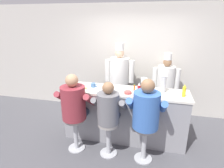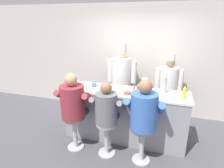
{
  "view_description": "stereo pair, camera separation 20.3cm",
  "coord_description": "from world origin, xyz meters",
  "px_view_note": "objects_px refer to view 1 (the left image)",
  "views": [
    {
      "loc": [
        0.52,
        -3.0,
        2.32
      ],
      "look_at": [
        -0.25,
        0.27,
        1.16
      ],
      "focal_mm": 30.0,
      "sensor_mm": 36.0,
      "label": 1
    },
    {
      "loc": [
        0.72,
        -2.95,
        2.32
      ],
      "look_at": [
        -0.25,
        0.27,
        1.16
      ],
      "focal_mm": 30.0,
      "sensor_mm": 36.0,
      "label": 2
    }
  ],
  "objects_px": {
    "coffee_mug_blue": "(93,85)",
    "breakfast_plate": "(85,89)",
    "cup_stack_steel": "(164,84)",
    "diner_seated_maroon": "(74,104)",
    "mustard_bottle_yellow": "(184,91)",
    "diner_seated_blue": "(146,112)",
    "diner_seated_grey": "(109,111)",
    "ketchup_bottle_red": "(139,89)",
    "hot_sauce_bottle_orange": "(134,88)",
    "coffee_mug_white": "(105,87)",
    "cook_in_whites_near": "(119,77)",
    "cook_in_whites_far": "(165,84)",
    "cereal_bowl": "(128,92)",
    "water_pitcher_clear": "(144,83)"
  },
  "relations": [
    {
      "from": "water_pitcher_clear",
      "to": "cup_stack_steel",
      "type": "distance_m",
      "value": 0.38
    },
    {
      "from": "coffee_mug_blue",
      "to": "ketchup_bottle_red",
      "type": "bearing_deg",
      "value": -10.81
    },
    {
      "from": "ketchup_bottle_red",
      "to": "diner_seated_blue",
      "type": "distance_m",
      "value": 0.49
    },
    {
      "from": "ketchup_bottle_red",
      "to": "mustard_bottle_yellow",
      "type": "distance_m",
      "value": 0.78
    },
    {
      "from": "water_pitcher_clear",
      "to": "diner_seated_maroon",
      "type": "distance_m",
      "value": 1.38
    },
    {
      "from": "water_pitcher_clear",
      "to": "cook_in_whites_far",
      "type": "height_order",
      "value": "cook_in_whites_far"
    },
    {
      "from": "hot_sauce_bottle_orange",
      "to": "coffee_mug_white",
      "type": "bearing_deg",
      "value": 177.78
    },
    {
      "from": "mustard_bottle_yellow",
      "to": "cook_in_whites_near",
      "type": "xyz_separation_m",
      "value": [
        -1.35,
        1.03,
        -0.15
      ]
    },
    {
      "from": "coffee_mug_blue",
      "to": "cook_in_whites_near",
      "type": "height_order",
      "value": "cook_in_whites_near"
    },
    {
      "from": "cup_stack_steel",
      "to": "diner_seated_blue",
      "type": "relative_size",
      "value": 0.21
    },
    {
      "from": "mustard_bottle_yellow",
      "to": "diner_seated_grey",
      "type": "xyz_separation_m",
      "value": [
        -1.24,
        -0.48,
        -0.29
      ]
    },
    {
      "from": "ketchup_bottle_red",
      "to": "coffee_mug_blue",
      "type": "distance_m",
      "value": 0.94
    },
    {
      "from": "diner_seated_blue",
      "to": "hot_sauce_bottle_orange",
      "type": "bearing_deg",
      "value": 117.65
    },
    {
      "from": "ketchup_bottle_red",
      "to": "cup_stack_steel",
      "type": "bearing_deg",
      "value": 26.69
    },
    {
      "from": "breakfast_plate",
      "to": "ketchup_bottle_red",
      "type": "bearing_deg",
      "value": -0.25
    },
    {
      "from": "mustard_bottle_yellow",
      "to": "diner_seated_blue",
      "type": "xyz_separation_m",
      "value": [
        -0.61,
        -0.47,
        -0.24
      ]
    },
    {
      "from": "cereal_bowl",
      "to": "diner_seated_maroon",
      "type": "bearing_deg",
      "value": -156.64
    },
    {
      "from": "breakfast_plate",
      "to": "diner_seated_grey",
      "type": "relative_size",
      "value": 0.18
    },
    {
      "from": "hot_sauce_bottle_orange",
      "to": "coffee_mug_white",
      "type": "relative_size",
      "value": 1.17
    },
    {
      "from": "breakfast_plate",
      "to": "cereal_bowl",
      "type": "xyz_separation_m",
      "value": [
        0.85,
        -0.02,
        0.01
      ]
    },
    {
      "from": "coffee_mug_blue",
      "to": "mustard_bottle_yellow",
      "type": "bearing_deg",
      "value": -3.49
    },
    {
      "from": "ketchup_bottle_red",
      "to": "cook_in_whites_far",
      "type": "relative_size",
      "value": 0.14
    },
    {
      "from": "coffee_mug_white",
      "to": "cup_stack_steel",
      "type": "xyz_separation_m",
      "value": [
        1.1,
        0.1,
        0.11
      ]
    },
    {
      "from": "cereal_bowl",
      "to": "diner_seated_blue",
      "type": "xyz_separation_m",
      "value": [
        0.36,
        -0.38,
        -0.16
      ]
    },
    {
      "from": "ketchup_bottle_red",
      "to": "cook_in_whites_near",
      "type": "relative_size",
      "value": 0.12
    },
    {
      "from": "coffee_mug_blue",
      "to": "cook_in_whites_far",
      "type": "bearing_deg",
      "value": 35.17
    },
    {
      "from": "diner_seated_grey",
      "to": "diner_seated_blue",
      "type": "bearing_deg",
      "value": 0.49
    },
    {
      "from": "mustard_bottle_yellow",
      "to": "cook_in_whites_far",
      "type": "relative_size",
      "value": 0.14
    },
    {
      "from": "ketchup_bottle_red",
      "to": "coffee_mug_blue",
      "type": "relative_size",
      "value": 1.57
    },
    {
      "from": "coffee_mug_blue",
      "to": "cup_stack_steel",
      "type": "height_order",
      "value": "cup_stack_steel"
    },
    {
      "from": "coffee_mug_white",
      "to": "cook_in_whites_far",
      "type": "relative_size",
      "value": 0.08
    },
    {
      "from": "cook_in_whites_far",
      "to": "cook_in_whites_near",
      "type": "bearing_deg",
      "value": -175.29
    },
    {
      "from": "coffee_mug_white",
      "to": "coffee_mug_blue",
      "type": "xyz_separation_m",
      "value": [
        -0.25,
        0.06,
        -0.01
      ]
    },
    {
      "from": "water_pitcher_clear",
      "to": "diner_seated_maroon",
      "type": "height_order",
      "value": "diner_seated_maroon"
    },
    {
      "from": "coffee_mug_blue",
      "to": "breakfast_plate",
      "type": "bearing_deg",
      "value": -125.75
    },
    {
      "from": "diner_seated_grey",
      "to": "ketchup_bottle_red",
      "type": "bearing_deg",
      "value": 41.24
    },
    {
      "from": "cup_stack_steel",
      "to": "cook_in_whites_near",
      "type": "xyz_separation_m",
      "value": [
        -1.01,
        0.88,
        -0.2
      ]
    },
    {
      "from": "coffee_mug_white",
      "to": "diner_seated_maroon",
      "type": "xyz_separation_m",
      "value": [
        -0.42,
        -0.52,
        -0.19
      ]
    },
    {
      "from": "water_pitcher_clear",
      "to": "cereal_bowl",
      "type": "relative_size",
      "value": 1.64
    },
    {
      "from": "cereal_bowl",
      "to": "diner_seated_blue",
      "type": "bearing_deg",
      "value": -46.62
    },
    {
      "from": "ketchup_bottle_red",
      "to": "coffee_mug_blue",
      "type": "xyz_separation_m",
      "value": [
        -0.92,
        0.18,
        -0.06
      ]
    },
    {
      "from": "cup_stack_steel",
      "to": "diner_seated_maroon",
      "type": "relative_size",
      "value": 0.21
    },
    {
      "from": "coffee_mug_blue",
      "to": "cup_stack_steel",
      "type": "bearing_deg",
      "value": 1.75
    },
    {
      "from": "ketchup_bottle_red",
      "to": "cup_stack_steel",
      "type": "height_order",
      "value": "cup_stack_steel"
    },
    {
      "from": "cook_in_whites_near",
      "to": "cook_in_whites_far",
      "type": "bearing_deg",
      "value": 4.71
    },
    {
      "from": "cook_in_whites_near",
      "to": "cook_in_whites_far",
      "type": "xyz_separation_m",
      "value": [
        1.09,
        0.09,
        -0.11
      ]
    },
    {
      "from": "hot_sauce_bottle_orange",
      "to": "diner_seated_blue",
      "type": "relative_size",
      "value": 0.1
    },
    {
      "from": "mustard_bottle_yellow",
      "to": "diner_seated_grey",
      "type": "bearing_deg",
      "value": -158.95
    },
    {
      "from": "cup_stack_steel",
      "to": "diner_seated_blue",
      "type": "height_order",
      "value": "diner_seated_blue"
    },
    {
      "from": "cereal_bowl",
      "to": "cup_stack_steel",
      "type": "height_order",
      "value": "cup_stack_steel"
    }
  ]
}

